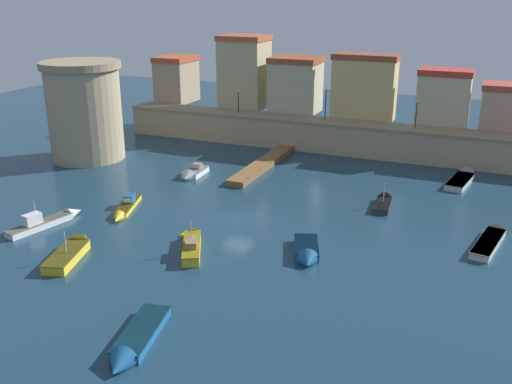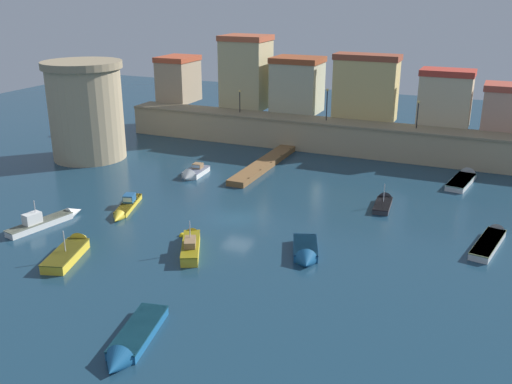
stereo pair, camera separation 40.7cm
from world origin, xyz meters
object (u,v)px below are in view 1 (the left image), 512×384
(fortress_tower, at_px, (85,110))
(moored_boat_10, at_px, (133,344))
(quay_lamp_1, at_px, (326,99))
(moored_boat_5, at_px, (491,239))
(quay_lamp_2, at_px, (417,110))
(moored_boat_9, at_px, (463,178))
(moored_boat_8, at_px, (125,208))
(moored_boat_1, at_px, (192,243))
(moored_boat_0, at_px, (47,221))
(moored_boat_4, at_px, (192,173))
(moored_boat_2, at_px, (72,250))
(moored_boat_3, at_px, (307,253))
(mooring_buoy_0, at_px, (183,236))
(moored_boat_7, at_px, (384,202))
(quay_lamp_0, at_px, (238,97))

(fortress_tower, height_order, moored_boat_10, fortress_tower)
(quay_lamp_1, relative_size, moored_boat_5, 0.51)
(quay_lamp_2, distance_m, moored_boat_9, 10.28)
(moored_boat_5, distance_m, moored_boat_8, 31.21)
(moored_boat_9, bearing_deg, moored_boat_1, 154.12)
(moored_boat_0, xyz_separation_m, moored_boat_4, (4.86, 16.58, -0.07))
(moored_boat_2, bearing_deg, moored_boat_0, 40.36)
(moored_boat_4, relative_size, moored_boat_8, 0.68)
(moored_boat_5, xyz_separation_m, moored_boat_8, (-30.67, -5.77, 0.02))
(moored_boat_3, xyz_separation_m, moored_boat_4, (-17.36, 13.76, 0.03))
(moored_boat_4, height_order, moored_boat_8, moored_boat_8)
(quay_lamp_2, distance_m, moored_boat_0, 41.60)
(moored_boat_3, bearing_deg, quay_lamp_2, 153.73)
(moored_boat_0, xyz_separation_m, moored_boat_10, (16.96, -12.09, -0.11))
(moored_boat_4, xyz_separation_m, moored_boat_8, (-0.64, -11.27, -0.03))
(fortress_tower, height_order, quay_lamp_2, fortress_tower)
(moored_boat_4, relative_size, mooring_buoy_0, 7.97)
(moored_boat_2, bearing_deg, moored_boat_4, -14.06)
(fortress_tower, height_order, moored_boat_1, fortress_tower)
(quay_lamp_2, distance_m, moored_boat_1, 34.29)
(moored_boat_1, relative_size, moored_boat_3, 1.18)
(quay_lamp_2, bearing_deg, moored_boat_10, -100.83)
(quay_lamp_1, height_order, mooring_buoy_0, quay_lamp_1)
(quay_lamp_2, xyz_separation_m, moored_boat_5, (9.41, -21.33, -5.63))
(moored_boat_4, distance_m, moored_boat_5, 30.53)
(moored_boat_9, bearing_deg, fortress_tower, 110.45)
(moored_boat_7, bearing_deg, moored_boat_1, 137.98)
(moored_boat_1, relative_size, mooring_buoy_0, 11.35)
(moored_boat_0, bearing_deg, moored_boat_10, -113.09)
(quay_lamp_0, bearing_deg, moored_boat_5, -33.82)
(mooring_buoy_0, bearing_deg, moored_boat_8, 159.81)
(quay_lamp_1, relative_size, mooring_buoy_0, 6.97)
(quay_lamp_2, height_order, moored_boat_3, quay_lamp_2)
(moored_boat_1, bearing_deg, quay_lamp_2, -47.39)
(quay_lamp_1, bearing_deg, moored_boat_5, -46.57)
(quay_lamp_1, bearing_deg, quay_lamp_2, 0.00)
(moored_boat_10, bearing_deg, moored_boat_2, -138.51)
(quay_lamp_1, height_order, moored_boat_3, quay_lamp_1)
(moored_boat_5, bearing_deg, quay_lamp_2, 34.32)
(moored_boat_9, bearing_deg, quay_lamp_2, 54.78)
(quay_lamp_1, xyz_separation_m, moored_boat_10, (2.27, -44.51, -6.01))
(moored_boat_5, height_order, moored_boat_9, moored_boat_9)
(moored_boat_4, relative_size, moored_boat_10, 0.65)
(quay_lamp_0, bearing_deg, moored_boat_0, -95.36)
(moored_boat_1, bearing_deg, moored_boat_0, 66.20)
(moored_boat_1, xyz_separation_m, moored_boat_2, (-7.80, -4.48, -0.08))
(moored_boat_0, xyz_separation_m, moored_boat_3, (22.22, 2.82, -0.09))
(quay_lamp_0, height_order, moored_boat_9, quay_lamp_0)
(quay_lamp_2, bearing_deg, quay_lamp_0, 180.00)
(quay_lamp_2, relative_size, moored_boat_3, 0.60)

